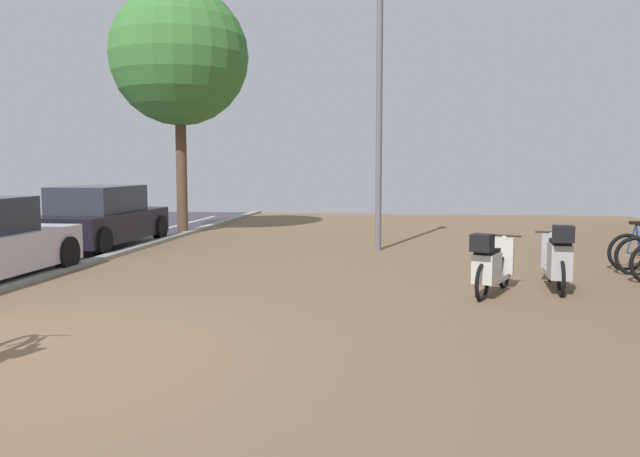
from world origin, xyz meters
TOP-DOWN VIEW (x-y plane):
  - ground at (1.43, 0.00)m, footprint 21.00×40.00m
  - scooter_near at (4.95, 3.75)m, footprint 0.88×1.64m
  - scooter_mid at (6.01, 4.28)m, footprint 0.52×1.90m
  - parked_car_far at (-3.47, 8.50)m, footprint 1.82×4.22m
  - lamp_post at (3.06, 8.74)m, footprint 0.20×0.52m
  - street_tree at (-2.57, 11.60)m, footprint 3.79×3.79m

SIDE VIEW (x-z plane):
  - ground at x=1.43m, z-range -0.09..0.04m
  - scooter_near at x=4.95m, z-range -0.04..0.93m
  - scooter_mid at x=6.01m, z-range -0.06..1.01m
  - parked_car_far at x=-3.47m, z-range -0.04..1.39m
  - lamp_post at x=3.06m, z-range 0.32..6.65m
  - street_tree at x=-2.57m, z-range 1.49..8.29m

